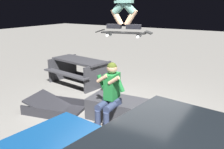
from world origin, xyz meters
TOP-DOWN VIEW (x-y plane):
  - ground_plane at (0.00, 0.00)m, footprint 40.00×40.00m
  - ledge_box_main at (-0.06, -0.05)m, footprint 1.87×0.78m
  - person_sitting_on_ledge at (0.20, 0.34)m, footprint 0.60×0.77m
  - skateboard at (0.02, 0.15)m, footprint 1.04×0.44m
  - kicker_ramp at (1.62, 0.40)m, footprint 1.33×1.04m
  - picnic_table_back at (2.45, -1.50)m, footprint 1.86×1.56m

SIDE VIEW (x-z plane):
  - ground_plane at x=0.00m, z-range 0.00..0.00m
  - kicker_ramp at x=1.62m, z-range -0.15..0.29m
  - ledge_box_main at x=-0.06m, z-range 0.00..0.44m
  - picnic_table_back at x=2.45m, z-range 0.12..0.87m
  - person_sitting_on_ledge at x=0.20m, z-range 0.06..1.34m
  - skateboard at x=0.02m, z-range 1.77..1.89m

